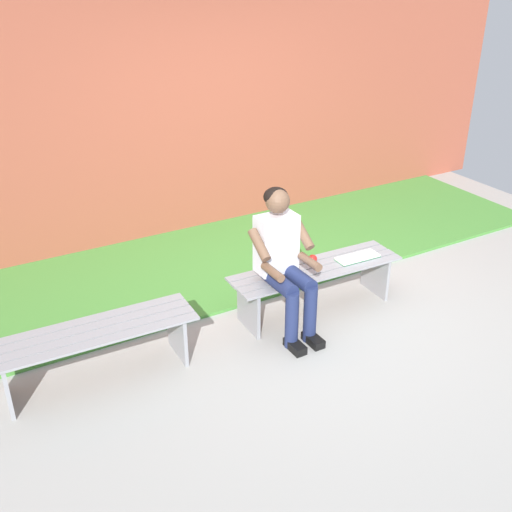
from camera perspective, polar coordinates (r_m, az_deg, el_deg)
The scene contains 8 objects.
ground_plane at distance 4.44m, azimuth 2.17°, elevation -14.59°, with size 10.00×7.00×0.04m, color #9E9E99.
grass_strip at distance 6.13m, azimuth -9.17°, elevation -1.83°, with size 9.00×1.86×0.03m, color #478C38.
brick_wall at distance 6.70m, azimuth -9.34°, elevation 14.09°, with size 9.50×0.24×2.97m, color #9E4C38.
bench_near at distance 5.39m, azimuth 5.68°, elevation -2.05°, with size 1.61×0.47×0.44m.
bench_far at distance 4.67m, azimuth -15.07°, elevation -7.90°, with size 1.55×0.47×0.44m.
person_seated at distance 4.95m, azimuth 2.64°, elevation -0.12°, with size 0.50×0.69×1.24m.
apple at distance 5.39m, azimuth 5.39°, elevation -0.28°, with size 0.08×0.08×0.08m, color red.
book_open at distance 5.53m, azimuth 9.58°, elevation -0.14°, with size 0.42×0.17×0.02m.
Camera 1 is at (2.80, 3.81, 2.91)m, focal length 42.25 mm.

